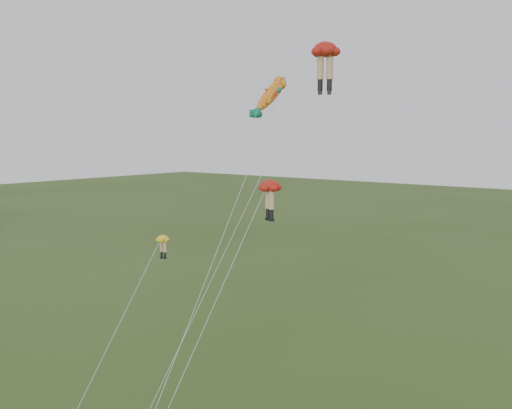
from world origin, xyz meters
The scene contains 4 objects.
legs_kite_red_high centered at (4.09, 9.61, 19.29)m, with size 5.51×11.56×20.14m.
legs_kite_red_mid centered at (3.54, 5.22, 11.97)m, with size 2.05×9.01×12.72m.
legs_kite_yellow centered at (-3.74, 4.15, 8.22)m, with size 1.19×7.86×9.13m.
fish_kite centered at (-0.33, 10.65, 17.43)m, with size 2.70×14.42×18.93m.
Camera 1 is at (21.20, -18.02, 14.97)m, focal length 40.00 mm.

